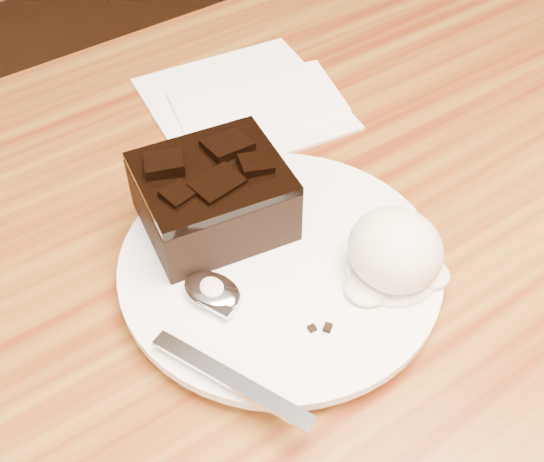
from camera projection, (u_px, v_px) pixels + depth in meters
plate at (280, 268)px, 0.49m from camera, size 0.23×0.23×0.02m
brownie at (213, 200)px, 0.49m from camera, size 0.11×0.10×0.05m
ice_cream_scoop at (395, 250)px, 0.46m from camera, size 0.06×0.07×0.05m
melt_puddle at (391, 270)px, 0.48m from camera, size 0.07×0.07×0.00m
spoon at (212, 292)px, 0.46m from camera, size 0.09×0.17×0.01m
napkin at (243, 102)px, 0.64m from camera, size 0.19×0.19×0.01m
crumb_a at (328, 328)px, 0.44m from camera, size 0.01×0.01×0.00m
crumb_b at (312, 328)px, 0.45m from camera, size 0.01×0.01×0.00m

